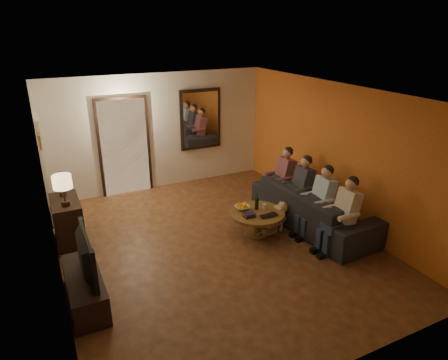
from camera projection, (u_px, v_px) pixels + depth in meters
name	position (u px, v px, depth m)	size (l,w,h in m)	color
floor	(216.00, 245.00, 6.92)	(5.00, 6.00, 0.01)	#402711
ceiling	(215.00, 94.00, 5.97)	(5.00, 6.00, 0.01)	white
back_wall	(159.00, 132.00, 8.95)	(5.00, 0.02, 2.60)	beige
front_wall	(344.00, 272.00, 3.94)	(5.00, 0.02, 2.60)	beige
left_wall	(49.00, 204.00, 5.42)	(0.02, 6.00, 2.60)	beige
right_wall	(336.00, 154.00, 7.47)	(0.02, 6.00, 2.60)	beige
orange_accent	(336.00, 154.00, 7.47)	(0.01, 6.00, 2.60)	#C05920
kitchen_doorway	(125.00, 148.00, 8.70)	(1.00, 0.06, 2.10)	#FFE0A5
door_trim	(125.00, 148.00, 8.69)	(1.12, 0.04, 2.22)	black
fridge_glimpse	(136.00, 153.00, 8.86)	(0.45, 0.03, 1.70)	silver
mirror_frame	(201.00, 119.00, 9.25)	(1.00, 0.05, 1.40)	black
mirror_glass	(201.00, 120.00, 9.23)	(0.86, 0.02, 1.26)	white
white_door	(45.00, 170.00, 7.46)	(0.06, 0.85, 2.04)	white
framed_art	(39.00, 141.00, 6.31)	(0.03, 0.28, 0.24)	#B28C33
art_canvas	(40.00, 141.00, 6.32)	(0.01, 0.22, 0.18)	brown
dresser	(68.00, 222.00, 6.86)	(0.45, 0.90, 0.80)	black
table_lamp	(63.00, 190.00, 6.43)	(0.30, 0.30, 0.54)	beige
flower_vase	(61.00, 184.00, 6.82)	(0.14, 0.14, 0.44)	red
tv_stand	(85.00, 289.00, 5.43)	(0.45, 1.31, 0.44)	black
tv	(80.00, 256.00, 5.24)	(0.14, 1.06, 0.61)	black
sofa	(313.00, 207.00, 7.45)	(1.02, 2.62, 0.76)	black
person_a	(343.00, 217.00, 6.58)	(0.60, 0.40, 1.20)	tan
person_b	(320.00, 203.00, 7.08)	(0.60, 0.40, 1.20)	tan
person_c	(300.00, 192.00, 7.58)	(0.60, 0.40, 1.20)	tan
person_d	(282.00, 181.00, 8.08)	(0.60, 0.40, 1.20)	tan
dog	(273.00, 218.00, 7.26)	(0.56, 0.24, 0.56)	#A46E4C
coffee_table	(257.00, 223.00, 7.18)	(1.00, 1.00, 0.45)	brown
bowl	(242.00, 207.00, 7.20)	(0.26, 0.26, 0.06)	white
oranges	(242.00, 204.00, 7.17)	(0.20, 0.20, 0.08)	orange
wine_bottle	(257.00, 201.00, 7.15)	(0.07, 0.07, 0.31)	black
wine_glass	(264.00, 206.00, 7.20)	(0.06, 0.06, 0.10)	silver
book_stack	(249.00, 215.00, 6.91)	(0.20, 0.15, 0.07)	black
laptop	(270.00, 217.00, 6.90)	(0.33, 0.21, 0.03)	black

